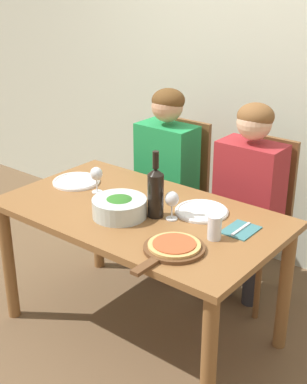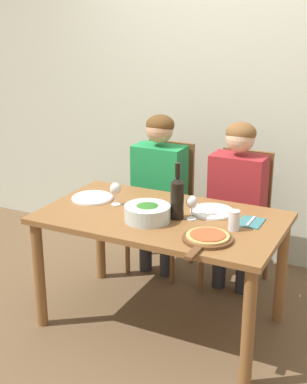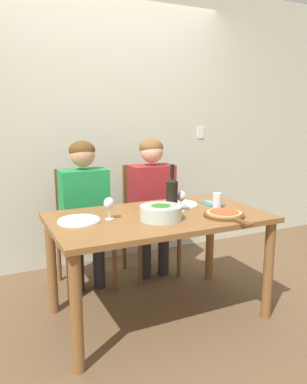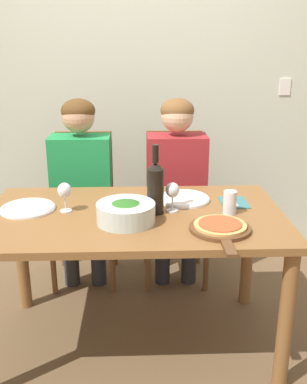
% 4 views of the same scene
% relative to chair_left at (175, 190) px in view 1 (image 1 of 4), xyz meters
% --- Properties ---
extents(ground_plane, '(40.00, 40.00, 0.00)m').
position_rel_chair_left_xyz_m(ground_plane, '(0.34, -0.78, -0.53)').
color(ground_plane, brown).
extents(back_wall, '(10.00, 0.06, 2.70)m').
position_rel_chair_left_xyz_m(back_wall, '(0.34, 0.46, 0.82)').
color(back_wall, beige).
rests_on(back_wall, ground).
extents(dining_table, '(1.49, 0.85, 0.76)m').
position_rel_chair_left_xyz_m(dining_table, '(0.34, -0.78, 0.12)').
color(dining_table, brown).
rests_on(dining_table, ground).
extents(chair_left, '(0.42, 0.42, 0.99)m').
position_rel_chair_left_xyz_m(chair_left, '(0.00, 0.00, 0.00)').
color(chair_left, brown).
rests_on(chair_left, ground).
extents(chair_right, '(0.42, 0.42, 0.99)m').
position_rel_chair_left_xyz_m(chair_right, '(0.61, 0.00, 0.00)').
color(chair_right, brown).
rests_on(chair_right, ground).
extents(person_woman, '(0.47, 0.51, 1.24)m').
position_rel_chair_left_xyz_m(person_woman, '(-0.00, -0.12, 0.22)').
color(person_woman, '#28282D').
rests_on(person_woman, ground).
extents(person_man, '(0.47, 0.51, 1.24)m').
position_rel_chair_left_xyz_m(person_man, '(0.61, -0.12, 0.22)').
color(person_man, '#28282D').
rests_on(person_man, ground).
extents(wine_bottle, '(0.08, 0.08, 0.35)m').
position_rel_chair_left_xyz_m(wine_bottle, '(0.45, -0.78, 0.37)').
color(wine_bottle, black).
rests_on(wine_bottle, dining_table).
extents(broccoli_bowl, '(0.28, 0.28, 0.10)m').
position_rel_chair_left_xyz_m(broccoli_bowl, '(0.30, -0.90, 0.28)').
color(broccoli_bowl, silver).
rests_on(broccoli_bowl, dining_table).
extents(dinner_plate_left, '(0.28, 0.28, 0.02)m').
position_rel_chair_left_xyz_m(dinner_plate_left, '(-0.20, -0.72, 0.24)').
color(dinner_plate_left, white).
rests_on(dinner_plate_left, dining_table).
extents(dinner_plate_right, '(0.28, 0.28, 0.02)m').
position_rel_chair_left_xyz_m(dinner_plate_right, '(0.61, -0.60, 0.24)').
color(dinner_plate_right, white).
rests_on(dinner_plate_right, dining_table).
extents(pizza_on_board, '(0.28, 0.42, 0.04)m').
position_rel_chair_left_xyz_m(pizza_on_board, '(0.73, -1.02, 0.24)').
color(pizza_on_board, brown).
rests_on(pizza_on_board, dining_table).
extents(wine_glass_left, '(0.07, 0.07, 0.15)m').
position_rel_chair_left_xyz_m(wine_glass_left, '(-0.00, -0.75, 0.33)').
color(wine_glass_left, silver).
rests_on(wine_glass_left, dining_table).
extents(wine_glass_right, '(0.07, 0.07, 0.15)m').
position_rel_chair_left_xyz_m(wine_glass_right, '(0.53, -0.76, 0.33)').
color(wine_glass_right, silver).
rests_on(wine_glass_right, dining_table).
extents(water_tumbler, '(0.07, 0.07, 0.12)m').
position_rel_chair_left_xyz_m(water_tumbler, '(0.82, -0.81, 0.29)').
color(water_tumbler, silver).
rests_on(water_tumbler, dining_table).
extents(fork_on_napkin, '(0.14, 0.18, 0.01)m').
position_rel_chair_left_xyz_m(fork_on_napkin, '(0.87, -0.66, 0.23)').
color(fork_on_napkin, '#387075').
rests_on(fork_on_napkin, dining_table).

